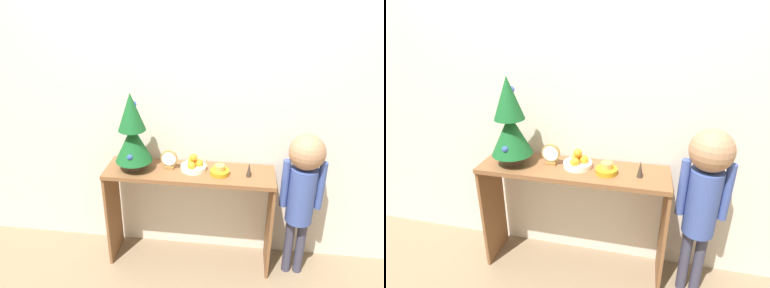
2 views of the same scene
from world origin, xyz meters
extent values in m
plane|color=#7A664C|center=(0.00, 0.00, 0.00)|extent=(12.00, 12.00, 0.00)
cube|color=beige|center=(0.00, 0.38, 1.25)|extent=(7.00, 0.05, 2.50)
cube|color=brown|center=(0.00, 0.17, 0.77)|extent=(1.21, 0.33, 0.03)
cube|color=brown|center=(-0.60, 0.17, 0.39)|extent=(0.02, 0.30, 0.79)
cube|color=brown|center=(0.60, 0.17, 0.39)|extent=(0.02, 0.30, 0.79)
cylinder|color=#4C3828|center=(-0.39, 0.14, 0.81)|extent=(0.12, 0.12, 0.05)
cylinder|color=brown|center=(-0.39, 0.14, 0.86)|extent=(0.02, 0.02, 0.04)
cone|color=#145123|center=(-0.39, 0.14, 0.99)|extent=(0.26, 0.26, 0.27)
cone|color=#145123|center=(-0.39, 0.14, 1.22)|extent=(0.19, 0.19, 0.27)
sphere|color=#2D4CA8|center=(-0.39, 0.05, 0.93)|extent=(0.04, 0.04, 0.04)
sphere|color=gold|center=(-0.41, 0.19, 1.03)|extent=(0.05, 0.05, 0.05)
sphere|color=#2D4CA8|center=(-0.38, 0.16, 1.27)|extent=(0.05, 0.05, 0.05)
sphere|color=#2D4CA8|center=(-0.40, 0.18, 1.12)|extent=(0.05, 0.05, 0.05)
cylinder|color=silver|center=(0.03, 0.19, 0.80)|extent=(0.18, 0.18, 0.03)
sphere|color=orange|center=(0.07, 0.20, 0.84)|extent=(0.06, 0.06, 0.06)
sphere|color=orange|center=(0.01, 0.22, 0.84)|extent=(0.06, 0.06, 0.06)
sphere|color=orange|center=(0.02, 0.15, 0.84)|extent=(0.06, 0.06, 0.06)
sphere|color=orange|center=(0.03, 0.19, 0.88)|extent=(0.06, 0.06, 0.06)
cylinder|color=#B78419|center=(0.22, 0.14, 0.80)|extent=(0.13, 0.13, 0.03)
cylinder|color=gold|center=(0.22, 0.14, 0.84)|extent=(0.07, 0.07, 0.04)
cube|color=olive|center=(-0.15, 0.18, 0.80)|extent=(0.07, 0.04, 0.02)
cylinder|color=olive|center=(-0.15, 0.18, 0.87)|extent=(0.12, 0.02, 0.12)
cylinder|color=white|center=(-0.15, 0.17, 0.87)|extent=(0.10, 0.00, 0.10)
cone|color=#382D23|center=(0.42, 0.14, 0.84)|extent=(0.04, 0.04, 0.10)
cylinder|color=#38384C|center=(0.75, 0.13, 0.23)|extent=(0.07, 0.07, 0.46)
cylinder|color=#38384C|center=(0.83, 0.13, 0.23)|extent=(0.07, 0.07, 0.46)
cylinder|color=#384C93|center=(0.79, 0.13, 0.67)|extent=(0.19, 0.19, 0.42)
sphere|color=#997051|center=(0.79, 0.13, 1.00)|extent=(0.24, 0.24, 0.24)
cylinder|color=#384C93|center=(0.67, 0.13, 0.75)|extent=(0.05, 0.05, 0.35)
cylinder|color=#384C93|center=(0.91, 0.13, 0.75)|extent=(0.05, 0.05, 0.35)
camera|label=1|loc=(0.33, -2.16, 2.06)|focal=35.00mm
camera|label=2|loc=(0.42, -1.48, 1.65)|focal=28.00mm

